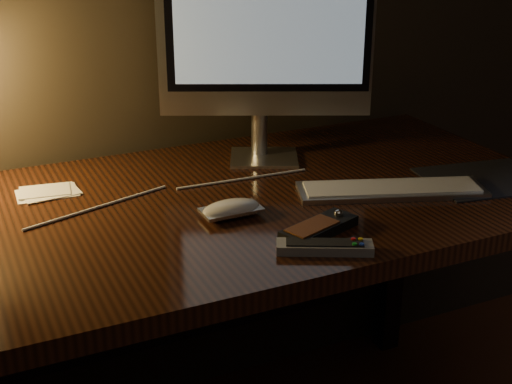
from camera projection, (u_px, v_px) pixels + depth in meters
name	position (u px, v px, depth m)	size (l,w,h in m)	color
desk	(185.00, 247.00, 1.57)	(1.60, 0.75, 0.75)	black
monitor	(266.00, 32.00, 1.60)	(0.46, 0.23, 0.51)	silver
keyboard	(391.00, 189.00, 1.52)	(0.40, 0.11, 0.01)	silver
mousepad	(485.00, 179.00, 1.59)	(0.26, 0.21, 0.00)	black
mouse	(231.00, 211.00, 1.40)	(0.12, 0.06, 0.02)	white
media_remote	(319.00, 228.00, 1.33)	(0.17, 0.11, 0.03)	black
tv_remote	(325.00, 247.00, 1.26)	(0.17, 0.11, 0.02)	gray
papers	(47.00, 192.00, 1.51)	(0.13, 0.08, 0.01)	white
cable	(176.00, 194.00, 1.50)	(0.01, 0.01, 0.64)	white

